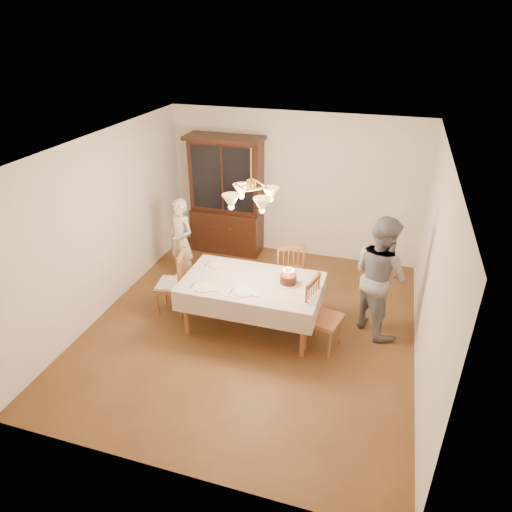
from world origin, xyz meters
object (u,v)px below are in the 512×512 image
(dining_table, at_px, (252,286))
(china_hutch, at_px, (227,198))
(chair_far_side, at_px, (289,274))
(birthday_cake, at_px, (288,279))
(elderly_woman, at_px, (181,240))

(dining_table, height_order, china_hutch, china_hutch)
(china_hutch, distance_m, chair_far_side, 2.13)
(dining_table, bearing_deg, china_hutch, 117.83)
(chair_far_side, distance_m, birthday_cake, 0.90)
(chair_far_side, relative_size, elderly_woman, 0.71)
(birthday_cake, bearing_deg, elderly_woman, 155.98)
(elderly_woman, bearing_deg, dining_table, -8.51)
(china_hutch, bearing_deg, birthday_cake, -52.18)
(china_hutch, xyz_separation_m, chair_far_side, (1.51, -1.37, -0.60))
(chair_far_side, bearing_deg, birthday_cake, -78.23)
(china_hutch, height_order, elderly_woman, china_hutch)
(chair_far_side, bearing_deg, china_hutch, 137.86)
(dining_table, height_order, chair_far_side, chair_far_side)
(dining_table, bearing_deg, birthday_cake, 10.38)
(china_hutch, xyz_separation_m, elderly_woman, (-0.34, -1.26, -0.33))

